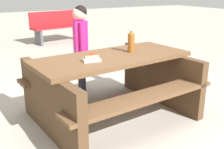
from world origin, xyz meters
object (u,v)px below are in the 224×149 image
object	(u,v)px
child_in_coat	(81,38)
park_bench_near	(57,26)
hotdog_tray	(91,58)
picnic_table	(112,81)
soda_bottle	(131,41)

from	to	relation	value
child_in_coat	park_bench_near	xyz separation A→B (m)	(-0.96, -3.81, -0.35)
hotdog_tray	park_bench_near	world-z (taller)	park_bench_near
picnic_table	park_bench_near	xyz separation A→B (m)	(-0.99, -4.74, 0.00)
soda_bottle	child_in_coat	bearing A→B (deg)	-73.80
soda_bottle	park_bench_near	world-z (taller)	soda_bottle
park_bench_near	picnic_table	bearing A→B (deg)	78.24
hotdog_tray	child_in_coat	size ratio (longest dim) A/B	0.16
picnic_table	soda_bottle	xyz separation A→B (m)	(-0.29, -0.04, 0.43)
picnic_table	soda_bottle	size ratio (longest dim) A/B	6.92
picnic_table	hotdog_tray	bearing A→B (deg)	18.60
soda_bottle	hotdog_tray	bearing A→B (deg)	13.73
child_in_coat	hotdog_tray	bearing A→B (deg)	72.05
picnic_table	hotdog_tray	distance (m)	0.47
park_bench_near	hotdog_tray	bearing A→B (deg)	75.02
soda_bottle	picnic_table	bearing A→B (deg)	8.23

